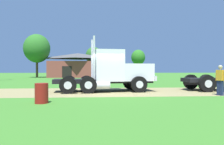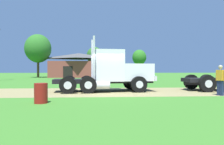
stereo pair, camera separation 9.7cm
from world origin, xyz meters
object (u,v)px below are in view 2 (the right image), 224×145
object	(u,v)px
steel_barrel	(41,93)
shed_building	(79,66)
truck_foreground_white	(114,72)
visitor_standing_near	(220,79)

from	to	relation	value
steel_barrel	shed_building	size ratio (longest dim) A/B	0.08
truck_foreground_white	shed_building	world-z (taller)	shed_building
visitor_standing_near	shed_building	xyz separation A→B (m)	(-10.97, 31.51, 1.41)
visitor_standing_near	truck_foreground_white	bearing A→B (deg)	153.87
visitor_standing_near	steel_barrel	world-z (taller)	visitor_standing_near
truck_foreground_white	visitor_standing_near	xyz separation A→B (m)	(5.94, -2.91, -0.40)
truck_foreground_white	shed_building	size ratio (longest dim) A/B	0.59
truck_foreground_white	visitor_standing_near	size ratio (longest dim) A/B	3.96
visitor_standing_near	shed_building	size ratio (longest dim) A/B	0.15
shed_building	visitor_standing_near	bearing A→B (deg)	-70.81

